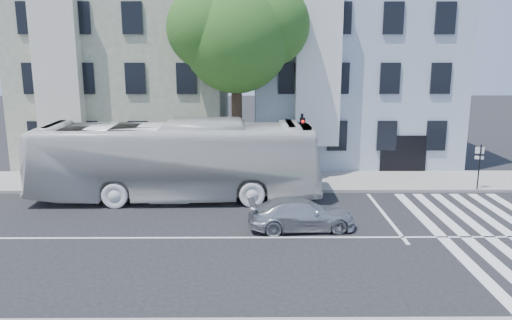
{
  "coord_description": "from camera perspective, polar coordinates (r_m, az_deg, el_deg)",
  "views": [
    {
      "loc": [
        0.82,
        -17.73,
        6.93
      ],
      "look_at": [
        0.97,
        2.74,
        2.4
      ],
      "focal_mm": 35.0,
      "sensor_mm": 36.0,
      "label": 1
    }
  ],
  "objects": [
    {
      "name": "building_left",
      "position": [
        33.68,
        -14.05,
        9.68
      ],
      "size": [
        12.0,
        10.0,
        11.0
      ],
      "primitive_type": "cube",
      "color": "gray",
      "rests_on": "ground"
    },
    {
      "name": "bus",
      "position": [
        23.68,
        -9.12,
        -0.02
      ],
      "size": [
        3.39,
        13.47,
        3.74
      ],
      "primitive_type": "imported",
      "rotation": [
        0.0,
        0.0,
        1.59
      ],
      "color": "silver",
      "rests_on": "ground"
    },
    {
      "name": "traffic_signal",
      "position": [
        24.19,
        5.26,
        1.98
      ],
      "size": [
        0.41,
        0.52,
        3.94
      ],
      "rotation": [
        0.0,
        0.0,
        -0.11
      ],
      "color": "black",
      "rests_on": "ground"
    },
    {
      "name": "hedge",
      "position": [
        25.38,
        -11.93,
        -2.47
      ],
      "size": [
        8.48,
        2.69,
        0.7
      ],
      "primitive_type": null,
      "rotation": [
        0.0,
        0.0,
        -0.22
      ],
      "color": "#2C6922",
      "rests_on": "sidewalk_far"
    },
    {
      "name": "street_tree",
      "position": [
        26.49,
        -2.13,
        14.42
      ],
      "size": [
        7.3,
        5.9,
        11.1
      ],
      "color": "#2D2116",
      "rests_on": "ground"
    },
    {
      "name": "sedan",
      "position": [
        19.8,
        5.22,
        -6.19
      ],
      "size": [
        2.05,
        4.32,
        1.22
      ],
      "primitive_type": "imported",
      "rotation": [
        0.0,
        0.0,
        1.65
      ],
      "color": "silver",
      "rests_on": "ground"
    },
    {
      "name": "sidewalk_far",
      "position": [
        26.64,
        -2.17,
        -2.44
      ],
      "size": [
        80.0,
        4.0,
        0.15
      ],
      "primitive_type": "cube",
      "color": "gray",
      "rests_on": "ground"
    },
    {
      "name": "ground",
      "position": [
        19.05,
        -2.9,
        -8.87
      ],
      "size": [
        120.0,
        120.0,
        0.0
      ],
      "primitive_type": "plane",
      "color": "black",
      "rests_on": "ground"
    },
    {
      "name": "building_right",
      "position": [
        33.34,
        10.42,
        9.82
      ],
      "size": [
        12.0,
        10.0,
        11.0
      ],
      "primitive_type": "cube",
      "color": "#A1B1BF",
      "rests_on": "ground"
    },
    {
      "name": "far_sign_pole",
      "position": [
        26.89,
        24.16,
        -0.05
      ],
      "size": [
        0.41,
        0.2,
        2.27
      ],
      "rotation": [
        0.0,
        0.0,
        -0.25
      ],
      "color": "black",
      "rests_on": "sidewalk_far"
    }
  ]
}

